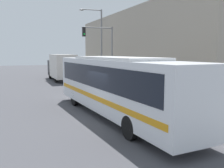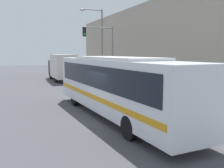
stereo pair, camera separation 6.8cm
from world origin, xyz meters
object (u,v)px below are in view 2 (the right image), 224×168
fire_hydrant (168,96)px  traffic_light_pole (103,45)px  delivery_truck (62,66)px  pedestrian_near_corner (159,82)px  city_bus (116,83)px  pedestrian_mid_block (154,83)px  street_lamp (99,39)px

fire_hydrant → traffic_light_pole: 10.93m
delivery_truck → pedestrian_near_corner: size_ratio=4.55×
city_bus → delivery_truck: bearing=84.2°
delivery_truck → traffic_light_pole: traffic_light_pole is taller
pedestrian_near_corner → delivery_truck: bearing=113.6°
fire_hydrant → pedestrian_mid_block: bearing=72.8°
traffic_light_pole → pedestrian_mid_block: (1.98, -6.79, -3.21)m
traffic_light_pole → fire_hydrant: bearing=-85.0°
city_bus → fire_hydrant: (4.57, 1.83, -1.33)m
fire_hydrant → pedestrian_near_corner: pedestrian_near_corner is taller
delivery_truck → pedestrian_mid_block: (4.94, -13.51, -0.78)m
street_lamp → pedestrian_near_corner: street_lamp is taller
fire_hydrant → pedestrian_mid_block: size_ratio=0.46×
traffic_light_pole → street_lamp: street_lamp is taller
street_lamp → fire_hydrant: bearing=-89.7°
delivery_truck → pedestrian_mid_block: delivery_truck is taller
fire_hydrant → pedestrian_mid_block: (1.08, 3.47, 0.43)m
street_lamp → pedestrian_near_corner: (1.88, -9.76, -3.95)m
fire_hydrant → street_lamp: size_ratio=0.09×
street_lamp → pedestrian_near_corner: bearing=-79.1°
traffic_light_pole → pedestrian_mid_block: bearing=-73.8°
fire_hydrant → street_lamp: street_lamp is taller
delivery_truck → traffic_light_pole: 7.74m
pedestrian_near_corner → pedestrian_mid_block: (-0.73, -0.51, -0.06)m
city_bus → traffic_light_pole: bearing=69.5°
fire_hydrant → traffic_light_pole: bearing=95.0°
city_bus → traffic_light_pole: size_ratio=2.11×
city_bus → delivery_truck: 18.83m
traffic_light_pole → delivery_truck: bearing=113.8°
delivery_truck → fire_hydrant: bearing=-77.2°
fire_hydrant → city_bus: bearing=-158.2°
pedestrian_near_corner → traffic_light_pole: bearing=113.3°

